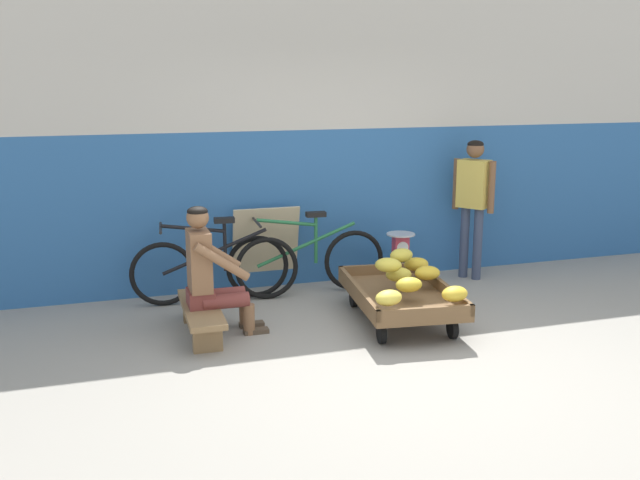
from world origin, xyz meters
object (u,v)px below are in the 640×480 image
vendor_seated (210,272)px  customer_adult (473,194)px  shopping_bag (428,288)px  low_bench (201,313)px  banana_cart (400,296)px  plastic_crate (400,274)px  bicycle_near_left (215,268)px  weighing_scale (401,246)px  bicycle_far_left (306,260)px  sign_board (265,248)px

vendor_seated → customer_adult: customer_adult is taller
customer_adult → shopping_bag: (-0.79, -0.57, -0.83)m
low_bench → shopping_bag: low_bench is taller
banana_cart → plastic_crate: banana_cart is taller
banana_cart → bicycle_near_left: 1.86m
plastic_crate → bicycle_near_left: (-1.95, 0.10, 0.20)m
low_bench → weighing_scale: weighing_scale is taller
bicycle_far_left → weighing_scale: bearing=-6.5°
bicycle_far_left → shopping_bag: 1.27m
bicycle_near_left → bicycle_far_left: 0.94m
banana_cart → shopping_bag: banana_cart is taller
sign_board → bicycle_near_left: bearing=-150.6°
plastic_crate → vendor_seated: bearing=-159.5°
banana_cart → customer_adult: (1.34, 1.11, 0.71)m
plastic_crate → sign_board: size_ratio=0.41×
banana_cart → customer_adult: bearing=39.6°
banana_cart → vendor_seated: bearing=173.6°
bicycle_near_left → banana_cart: bearing=-35.9°
weighing_scale → vendor_seated: bearing=-159.5°
sign_board → vendor_seated: bearing=-122.4°
banana_cart → customer_adult: customer_adult is taller
banana_cart → bicycle_near_left: size_ratio=0.92×
weighing_scale → bicycle_near_left: bearing=177.0°
low_bench → shopping_bag: (2.34, 0.35, -0.08)m
weighing_scale → customer_adult: (0.90, 0.12, 0.50)m
banana_cart → shopping_bag: size_ratio=6.38×
weighing_scale → bicycle_near_left: size_ratio=0.18×
weighing_scale → sign_board: 1.42m
bicycle_far_left → customer_adult: (1.91, 0.01, 0.60)m
sign_board → weighing_scale: bearing=-17.9°
shopping_bag → bicycle_far_left: bearing=153.1°
plastic_crate → customer_adult: bearing=7.6°
vendor_seated → bicycle_far_left: size_ratio=0.69×
sign_board → shopping_bag: (1.46, -0.89, -0.32)m
bicycle_near_left → sign_board: (0.59, 0.34, 0.09)m
banana_cart → bicycle_far_left: size_ratio=0.92×
vendor_seated → shopping_bag: size_ratio=4.75×
low_bench → plastic_crate: plastic_crate is taller
low_bench → vendor_seated: size_ratio=0.97×
banana_cart → weighing_scale: bearing=66.0°
low_bench → weighing_scale: 2.38m
weighing_scale → customer_adult: customer_adult is taller
weighing_scale → sign_board: sign_board is taller
weighing_scale → banana_cart: bearing=-114.0°
customer_adult → shopping_bag: size_ratio=6.38×
plastic_crate → sign_board: 1.45m
shopping_bag → bicycle_near_left: bearing=165.0°
low_bench → banana_cart: bearing=-6.1°
plastic_crate → bicycle_far_left: size_ratio=0.22×
weighing_scale → bicycle_near_left: bicycle_near_left is taller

